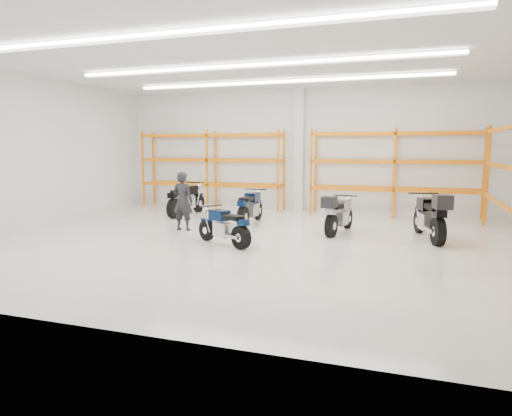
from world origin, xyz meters
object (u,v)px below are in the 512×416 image
(motorcycle_back_d, at_px, (431,217))
(structural_column, at_px, (299,150))
(motorcycle_back_b, at_px, (250,208))
(motorcycle_back_c, at_px, (338,215))
(motorcycle_back_a, at_px, (185,200))
(motorcycle_main, at_px, (225,228))
(standing_man, at_px, (183,201))

(motorcycle_back_d, height_order, structural_column, structural_column)
(motorcycle_back_d, relative_size, structural_column, 0.54)
(motorcycle_back_b, bearing_deg, motorcycle_back_c, -15.81)
(motorcycle_back_d, distance_m, structural_column, 6.44)
(motorcycle_back_a, bearing_deg, motorcycle_main, -51.92)
(motorcycle_back_c, bearing_deg, motorcycle_back_a, 162.77)
(motorcycle_main, distance_m, motorcycle_back_d, 5.18)
(motorcycle_back_b, relative_size, motorcycle_back_c, 1.00)
(motorcycle_back_b, xyz_separation_m, standing_man, (-1.42, -1.68, 0.35))
(motorcycle_main, bearing_deg, structural_column, 87.89)
(motorcycle_back_a, height_order, structural_column, structural_column)
(motorcycle_back_c, distance_m, standing_man, 4.35)
(standing_man, bearing_deg, motorcycle_back_b, -129.42)
(motorcycle_back_b, relative_size, structural_column, 0.47)
(motorcycle_back_c, bearing_deg, motorcycle_back_b, 164.19)
(motorcycle_back_b, distance_m, standing_man, 2.23)
(motorcycle_back_a, relative_size, motorcycle_back_d, 0.95)
(motorcycle_main, relative_size, motorcycle_back_d, 0.71)
(motorcycle_back_c, height_order, standing_man, standing_man)
(motorcycle_back_c, distance_m, motorcycle_back_d, 2.37)
(motorcycle_back_c, xyz_separation_m, standing_man, (-4.25, -0.87, 0.31))
(motorcycle_back_d, xyz_separation_m, standing_man, (-6.62, -0.70, 0.24))
(motorcycle_main, distance_m, structural_column, 6.80)
(motorcycle_back_b, relative_size, standing_man, 1.27)
(motorcycle_back_a, xyz_separation_m, motorcycle_back_b, (2.70, -0.92, -0.04))
(motorcycle_back_d, distance_m, standing_man, 6.66)
(motorcycle_main, distance_m, standing_man, 2.48)
(motorcycle_back_b, bearing_deg, motorcycle_back_a, 161.30)
(motorcycle_back_a, relative_size, motorcycle_back_b, 1.08)
(standing_man, distance_m, structural_column, 5.67)
(motorcycle_main, xyz_separation_m, motorcycle_back_d, (4.69, 2.20, 0.17))
(motorcycle_back_c, bearing_deg, motorcycle_main, -134.36)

